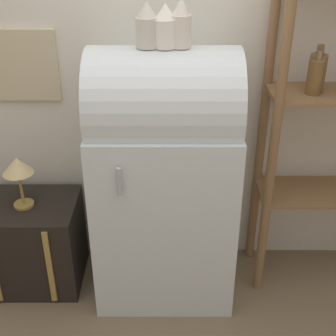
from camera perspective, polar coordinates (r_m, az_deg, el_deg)
The scene contains 8 objects.
ground_plane at distance 2.71m, azimuth -0.48°, elevation -17.28°, with size 12.00×12.00×0.00m, color #7A664C.
wall_back at distance 2.52m, azimuth -0.62°, elevation 15.07°, with size 7.00×0.09×2.70m.
refrigerator at distance 2.47m, azimuth -0.51°, elevation -1.07°, with size 0.74×0.61×1.41m.
suitcase_trunk at distance 2.86m, azimuth -16.31°, elevation -8.70°, with size 0.56×0.44×0.53m.
vase_left at distance 2.18m, azimuth -2.65°, elevation 16.91°, with size 0.10×0.10×0.20m.
vase_center at distance 2.18m, azimuth -0.39°, elevation 16.79°, with size 0.11×0.11×0.19m.
vase_right at distance 2.18m, azimuth 1.55°, elevation 17.12°, with size 0.09×0.09×0.22m.
desk_lamp at distance 2.59m, azimuth -17.89°, elevation -0.10°, with size 0.16×0.16×0.30m.
Camera 1 is at (0.02, -1.88, 1.95)m, focal length 50.00 mm.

